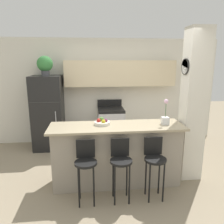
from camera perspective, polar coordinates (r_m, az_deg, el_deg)
ground_plane at (r=3.93m, az=1.19°, el=-17.74°), size 14.00×14.00×0.00m
wall_back at (r=5.44m, az=-0.19°, el=7.18°), size 5.60×0.38×2.55m
pillar_right at (r=3.90m, az=20.42°, el=1.42°), size 0.38×0.32×2.55m
counter_bar at (r=3.69m, az=1.22°, el=-10.95°), size 2.17×0.64×1.01m
refrigerator at (r=5.27m, az=-16.31°, el=-0.15°), size 0.68×0.70×1.70m
stove_range at (r=5.34m, az=-0.33°, el=-3.75°), size 0.61×0.66×1.07m
bar_stool_left at (r=3.21m, az=-6.84°, el=-13.17°), size 0.32×0.32×0.92m
bar_stool_mid at (r=3.24m, az=2.31°, el=-12.83°), size 0.32×0.32×0.92m
bar_stool_right at (r=3.34m, az=11.07°, el=-12.20°), size 0.32×0.32×0.92m
potted_plant_on_fridge at (r=5.14m, az=-17.12°, el=11.76°), size 0.35×0.35×0.43m
orchid_vase at (r=3.65m, az=13.75°, el=-1.34°), size 0.11×0.11×0.42m
fruit_bowl at (r=3.55m, az=-2.59°, el=-2.72°), size 0.26×0.26×0.12m
trash_bin at (r=5.16m, az=-10.12°, el=-7.75°), size 0.28×0.28×0.38m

